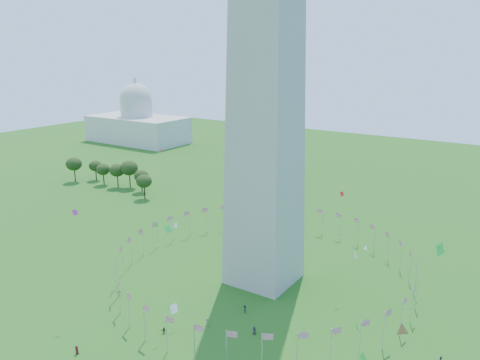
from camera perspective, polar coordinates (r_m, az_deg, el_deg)
name	(u,v)px	position (r m, az deg, el deg)	size (l,w,h in m)	color
flag_ring	(264,264)	(132.18, 2.91, -10.21)	(80.24, 80.24, 9.00)	silver
capitol_building	(136,109)	(336.79, -12.51, 8.41)	(70.00, 35.00, 46.00)	beige
kites_aloft	(273,274)	(98.18, 4.05, -11.38)	(103.66, 66.32, 33.90)	green
tree_line_west	(114,176)	(226.58, -15.13, 0.52)	(55.60, 16.24, 12.72)	#2B4617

